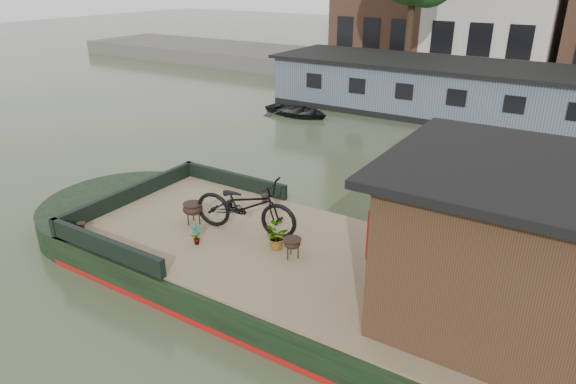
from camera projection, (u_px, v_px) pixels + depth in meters
The scene contains 16 objects.
ground at pixel (372, 309), 8.95m from camera, with size 120.00×120.00×0.00m, color #303A25.
houseboat_hull at pixel (306, 274), 9.50m from camera, with size 14.01×4.02×0.60m.
houseboat_deck at pixel (374, 279), 8.70m from camera, with size 11.80×3.80×0.05m, color #7B684C.
bow_bulwark at pixel (158, 202), 11.11m from camera, with size 3.00×4.00×0.35m.
cabin at pixel (526, 248), 7.14m from camera, with size 4.00×3.50×2.42m.
bicycle at pixel (245, 206), 10.02m from camera, with size 0.75×2.16×1.13m, color black.
potted_plant_a at pixel (196, 235), 9.68m from camera, with size 0.21×0.15×0.41m, color #A1422E.
potted_plant_b at pixel (230, 200), 11.29m from camera, with size 0.17×0.14×0.31m, color brown.
potted_plant_c at pixel (275, 237), 9.52m from camera, with size 0.44×0.38×0.49m, color brown.
brazier_front at pixel (292, 248), 9.24m from camera, with size 0.35×0.35×0.38m, color black, non-canonical shape.
brazier_rear at pixel (193, 213), 10.49m from camera, with size 0.42×0.42×0.45m, color black, non-canonical shape.
bollard_port at pixel (264, 198), 11.52m from camera, with size 0.16×0.16×0.18m, color black.
bollard_stbd at pixel (82, 227), 10.19m from camera, with size 0.18×0.18×0.20m, color black.
dinghy at pixel (297, 108), 21.06m from camera, with size 2.07×2.90×0.60m, color black.
far_houseboat at pixel (523, 100), 19.45m from camera, with size 20.40×4.40×2.11m.
quay at pixel (545, 85), 24.70m from camera, with size 60.00×6.00×0.90m, color #47443F.
Camera 1 is at (2.73, -7.06, 5.41)m, focal length 32.00 mm.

